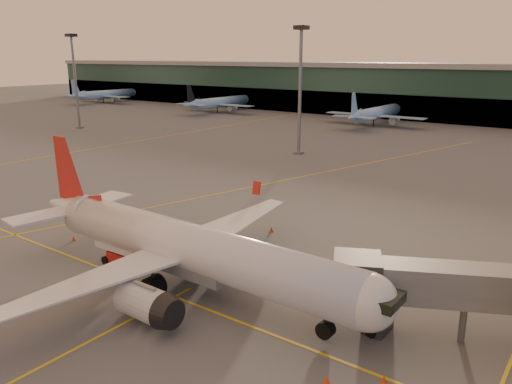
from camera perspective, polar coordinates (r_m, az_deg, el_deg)
The scene contains 13 objects.
ground at distance 44.76m, azimuth -18.57°, elevation -11.91°, with size 600.00×600.00×0.00m, color #4C4F54.
taxi_markings at distance 80.58m, azimuth 4.58°, elevation 0.99°, with size 100.12×173.00×0.01m.
terminal at distance 167.64m, azimuth 25.03°, elevation 10.12°, with size 400.00×20.00×17.60m.
mast_west_far at distance 149.47m, azimuth -20.01°, elevation 12.51°, with size 2.40×2.40×25.60m.
mast_west_near at distance 103.17m, azimuth 5.07°, elevation 12.48°, with size 2.40×2.40×25.60m.
distant_aircraft_row at distance 166.22m, azimuth 4.33°, elevation 8.41°, with size 225.00×34.00×13.00m.
main_airplane at distance 43.87m, azimuth -8.37°, elevation -6.26°, with size 39.36×35.36×11.91m.
jet_bridge at distance 38.88m, azimuth 24.82°, elevation -10.26°, with size 18.82×11.28×5.88m.
catering_truck at distance 50.47m, azimuth -14.93°, elevation -5.42°, with size 5.61×2.60×4.33m.
cone_nose at distance 34.44m, azimuth 14.41°, elevation -20.00°, with size 0.39×0.39×0.50m.
cone_tail at distance 59.22m, azimuth -20.14°, elevation -4.98°, with size 0.47×0.47×0.59m.
cone_wing_left at distance 58.37m, azimuth 1.77°, elevation -4.28°, with size 0.50×0.50×0.64m.
cone_fwd at distance 33.57m, azimuth 8.06°, elevation -20.55°, with size 0.48×0.48×0.61m.
Camera 1 is at (33.47, -22.10, 19.89)m, focal length 35.00 mm.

